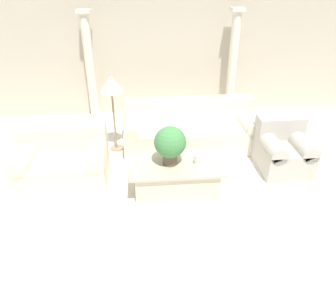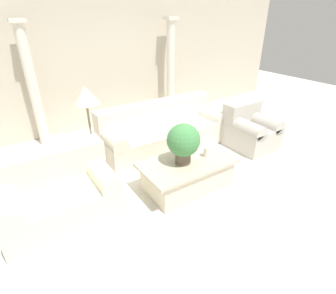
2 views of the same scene
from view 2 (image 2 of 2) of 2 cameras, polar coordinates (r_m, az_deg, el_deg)
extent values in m
plane|color=silver|center=(4.32, 2.57, -5.78)|extent=(16.00, 16.00, 0.00)
cube|color=beige|center=(6.05, -13.01, 19.54)|extent=(10.00, 0.06, 3.20)
cube|color=beige|center=(5.00, -0.71, 2.10)|extent=(2.40, 0.89, 0.45)
cube|color=beige|center=(5.06, -2.53, 7.65)|extent=(2.40, 0.31, 0.40)
cylinder|color=beige|center=(4.46, -12.32, 1.98)|extent=(0.28, 0.89, 0.28)
cylinder|color=beige|center=(5.49, 8.72, 7.21)|extent=(0.28, 0.89, 0.28)
cube|color=beige|center=(3.61, -22.16, -11.35)|extent=(1.36, 0.89, 0.45)
cube|color=beige|center=(3.62, -24.39, -3.46)|extent=(1.36, 0.31, 0.40)
cylinder|color=beige|center=(3.45, -31.69, -10.13)|extent=(0.28, 0.89, 0.28)
cylinder|color=beige|center=(3.54, -14.53, -5.43)|extent=(0.28, 0.89, 0.28)
cube|color=beige|center=(3.92, 4.23, -6.11)|extent=(1.22, 0.68, 0.40)
cube|color=#BCB398|center=(3.80, 4.34, -3.32)|extent=(1.39, 0.78, 0.04)
cylinder|color=brown|center=(3.71, 3.27, -2.33)|extent=(0.22, 0.22, 0.16)
sphere|color=#428447|center=(3.58, 3.38, 1.54)|extent=(0.46, 0.46, 0.46)
cylinder|color=silver|center=(3.91, 8.29, -1.10)|extent=(0.08, 0.08, 0.15)
cylinder|color=gray|center=(4.65, -15.43, -4.05)|extent=(0.24, 0.24, 0.03)
cylinder|color=gray|center=(4.39, -16.33, 2.22)|extent=(0.04, 0.04, 1.09)
cone|color=beige|center=(4.16, -17.57, 10.76)|extent=(0.41, 0.41, 0.27)
cylinder|color=silver|center=(5.45, -27.23, 11.07)|extent=(0.18, 0.18, 2.20)
cube|color=silver|center=(5.30, -30.02, 22.76)|extent=(0.26, 0.26, 0.06)
cylinder|color=silver|center=(6.47, 0.55, 16.18)|extent=(0.18, 0.18, 2.20)
cube|color=silver|center=(6.34, 0.60, 26.26)|extent=(0.26, 0.26, 0.06)
cube|color=#B7B2A8|center=(5.32, 17.52, 2.32)|extent=(0.78, 0.87, 0.44)
cube|color=#B7B2A8|center=(5.33, 15.84, 7.42)|extent=(0.78, 0.31, 0.38)
cylinder|color=#B7B2A8|center=(5.04, 16.06, 4.24)|extent=(0.28, 0.87, 0.28)
cylinder|color=#B7B2A8|center=(5.41, 19.62, 5.29)|extent=(0.28, 0.87, 0.28)
camera|label=1|loc=(2.26, 107.73, 10.56)|focal=35.00mm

